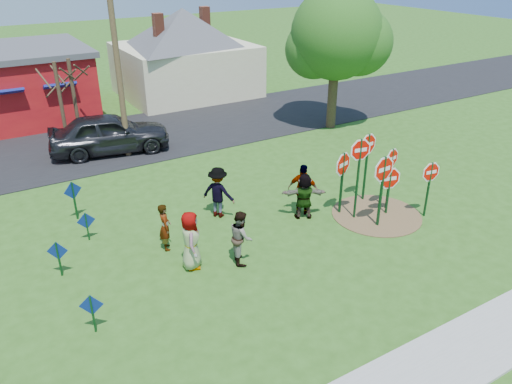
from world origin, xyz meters
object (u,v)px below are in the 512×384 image
at_px(stop_sign_a, 383,176).
at_px(stop_sign_d, 368,150).
at_px(person_a, 191,240).
at_px(stop_sign_b, 360,159).
at_px(suv, 110,133).
at_px(utility_pole, 117,61).
at_px(person_b, 165,227).
at_px(stop_sign_c, 391,165).
at_px(leafy_tree, 338,39).

bearing_deg(stop_sign_a, stop_sign_d, 58.50).
xyz_separation_m(stop_sign_d, person_a, (-7.49, -0.76, -1.10)).
xyz_separation_m(stop_sign_b, suv, (-5.56, 10.79, -1.33)).
bearing_deg(utility_pole, person_b, -100.01).
height_order(stop_sign_c, utility_pole, utility_pole).
relative_size(stop_sign_d, leafy_tree, 0.39).
height_order(suv, leafy_tree, leafy_tree).
bearing_deg(stop_sign_d, utility_pole, 118.26).
relative_size(person_a, person_b, 1.17).
xyz_separation_m(stop_sign_c, person_a, (-7.71, 0.26, -0.83)).
height_order(stop_sign_d, suv, stop_sign_d).
height_order(stop_sign_d, leafy_tree, leafy_tree).
bearing_deg(stop_sign_c, utility_pole, 110.97).
xyz_separation_m(stop_sign_a, suv, (-5.89, 11.63, -0.93)).
bearing_deg(stop_sign_c, stop_sign_a, -158.12).
relative_size(suv, leafy_tree, 0.76).
distance_m(stop_sign_d, suv, 12.02).
bearing_deg(stop_sign_a, leafy_tree, 55.44).
bearing_deg(person_a, person_b, 32.42).
height_order(suv, utility_pole, utility_pole).
bearing_deg(stop_sign_d, person_a, 179.36).
bearing_deg(person_b, utility_pole, 3.15).
relative_size(stop_sign_a, stop_sign_b, 0.88).
xyz_separation_m(stop_sign_b, person_a, (-6.23, 0.19, -1.37)).
height_order(stop_sign_a, stop_sign_b, stop_sign_b).
bearing_deg(person_b, stop_sign_d, -81.34).
bearing_deg(stop_sign_a, suv, 112.82).
distance_m(stop_sign_b, suv, 12.21).
bearing_deg(stop_sign_d, stop_sign_b, -149.50).
height_order(stop_sign_d, person_a, stop_sign_d).
relative_size(stop_sign_c, person_a, 1.35).
distance_m(person_a, suv, 10.63).
bearing_deg(person_a, utility_pole, 14.02).
xyz_separation_m(person_b, utility_pole, (1.49, 8.45, 3.56)).
relative_size(suv, utility_pole, 0.66).
bearing_deg(stop_sign_c, suv, 111.11).
relative_size(person_b, utility_pole, 0.19).
distance_m(stop_sign_b, stop_sign_d, 1.59).
relative_size(person_b, suv, 0.29).
relative_size(person_a, leafy_tree, 0.26).
bearing_deg(person_a, stop_sign_c, -70.81).
relative_size(stop_sign_a, stop_sign_c, 1.10).
bearing_deg(utility_pole, leafy_tree, -8.15).
distance_m(stop_sign_c, utility_pole, 12.26).
distance_m(stop_sign_c, person_b, 8.21).
distance_m(stop_sign_a, stop_sign_d, 2.01).
bearing_deg(utility_pole, stop_sign_d, -55.32).
bearing_deg(suv, stop_sign_c, -136.30).
distance_m(person_a, person_b, 1.40).
relative_size(stop_sign_c, leafy_tree, 0.35).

